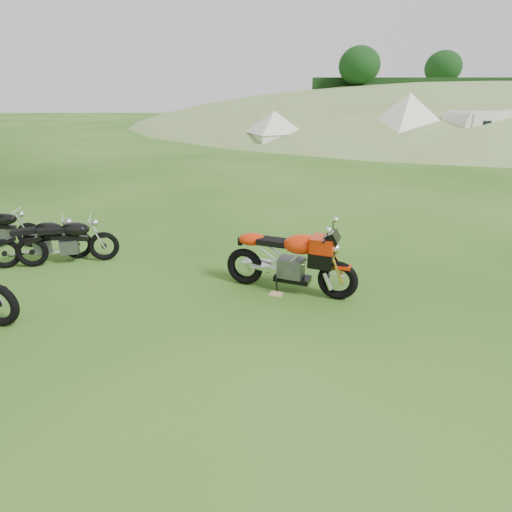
{
  "coord_description": "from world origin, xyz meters",
  "views": [
    {
      "loc": [
        0.0,
        -5.62,
        3.27
      ],
      "look_at": [
        0.05,
        0.4,
        0.91
      ],
      "focal_mm": 30.0,
      "sensor_mm": 36.0,
      "label": 1
    }
  ],
  "objects_px": {
    "vintage_moto_b": "(67,240)",
    "tent_left": "(274,127)",
    "vintage_moto_c": "(40,240)",
    "tent_right": "(407,123)",
    "sport_motorcycle": "(290,255)",
    "plywood_board": "(276,294)",
    "caravan": "(482,131)"
  },
  "relations": [
    {
      "from": "vintage_moto_b",
      "to": "tent_right",
      "type": "bearing_deg",
      "value": 40.19
    },
    {
      "from": "tent_left",
      "to": "plywood_board",
      "type": "bearing_deg",
      "value": -114.1
    },
    {
      "from": "vintage_moto_c",
      "to": "tent_right",
      "type": "distance_m",
      "value": 21.73
    },
    {
      "from": "vintage_moto_b",
      "to": "vintage_moto_c",
      "type": "xyz_separation_m",
      "value": [
        -0.54,
        0.02,
        -0.01
      ]
    },
    {
      "from": "vintage_moto_c",
      "to": "tent_left",
      "type": "relative_size",
      "value": 0.7
    },
    {
      "from": "sport_motorcycle",
      "to": "tent_right",
      "type": "xyz_separation_m",
      "value": [
        8.18,
        18.69,
        0.78
      ]
    },
    {
      "from": "vintage_moto_b",
      "to": "caravan",
      "type": "xyz_separation_m",
      "value": [
        16.52,
        16.77,
        0.57
      ]
    },
    {
      "from": "vintage_moto_b",
      "to": "tent_left",
      "type": "relative_size",
      "value": 0.71
    },
    {
      "from": "tent_left",
      "to": "sport_motorcycle",
      "type": "bearing_deg",
      "value": -113.45
    },
    {
      "from": "vintage_moto_b",
      "to": "vintage_moto_c",
      "type": "distance_m",
      "value": 0.54
    },
    {
      "from": "tent_right",
      "to": "plywood_board",
      "type": "bearing_deg",
      "value": -131.5
    },
    {
      "from": "sport_motorcycle",
      "to": "caravan",
      "type": "distance_m",
      "value": 21.81
    },
    {
      "from": "sport_motorcycle",
      "to": "vintage_moto_c",
      "type": "distance_m",
      "value": 5.0
    },
    {
      "from": "tent_left",
      "to": "tent_right",
      "type": "bearing_deg",
      "value": -31.48
    },
    {
      "from": "tent_right",
      "to": "caravan",
      "type": "bearing_deg",
      "value": -26.4
    },
    {
      "from": "sport_motorcycle",
      "to": "plywood_board",
      "type": "xyz_separation_m",
      "value": [
        -0.23,
        -0.15,
        -0.65
      ]
    },
    {
      "from": "sport_motorcycle",
      "to": "plywood_board",
      "type": "bearing_deg",
      "value": -126.87
    },
    {
      "from": "caravan",
      "to": "vintage_moto_c",
      "type": "bearing_deg",
      "value": -157.16
    },
    {
      "from": "vintage_moto_c",
      "to": "tent_right",
      "type": "bearing_deg",
      "value": 30.65
    },
    {
      "from": "vintage_moto_c",
      "to": "plywood_board",
      "type": "bearing_deg",
      "value": -40.08
    },
    {
      "from": "plywood_board",
      "to": "tent_left",
      "type": "relative_size",
      "value": 0.08
    },
    {
      "from": "tent_left",
      "to": "vintage_moto_b",
      "type": "bearing_deg",
      "value": -126.36
    },
    {
      "from": "plywood_board",
      "to": "caravan",
      "type": "relative_size",
      "value": 0.05
    },
    {
      "from": "plywood_board",
      "to": "caravan",
      "type": "xyz_separation_m",
      "value": [
        12.47,
        18.2,
        1.05
      ]
    },
    {
      "from": "vintage_moto_c",
      "to": "caravan",
      "type": "distance_m",
      "value": 23.92
    },
    {
      "from": "plywood_board",
      "to": "tent_right",
      "type": "height_order",
      "value": "tent_right"
    },
    {
      "from": "vintage_moto_b",
      "to": "tent_right",
      "type": "xyz_separation_m",
      "value": [
        12.47,
        17.41,
        0.95
      ]
    },
    {
      "from": "plywood_board",
      "to": "tent_left",
      "type": "distance_m",
      "value": 20.2
    },
    {
      "from": "tent_left",
      "to": "vintage_moto_c",
      "type": "bearing_deg",
      "value": -127.9
    },
    {
      "from": "vintage_moto_b",
      "to": "caravan",
      "type": "height_order",
      "value": "caravan"
    },
    {
      "from": "vintage_moto_c",
      "to": "tent_right",
      "type": "relative_size",
      "value": 0.55
    },
    {
      "from": "sport_motorcycle",
      "to": "vintage_moto_c",
      "type": "height_order",
      "value": "sport_motorcycle"
    }
  ]
}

